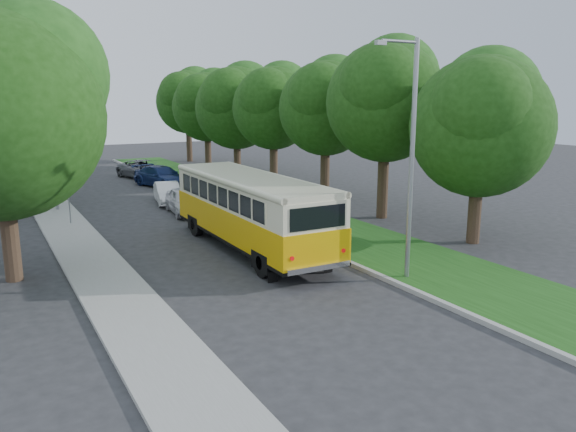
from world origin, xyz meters
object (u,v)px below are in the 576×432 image
lamppost_far (49,136)px  car_blue (162,176)px  vintage_bus (251,213)px  car_grey (144,169)px  lamppost_near (410,153)px  car_silver (185,201)px  car_white (168,193)px

lamppost_far → car_blue: lamppost_far is taller
vintage_bus → car_grey: vintage_bus is taller
car_blue → car_grey: bearing=71.7°
car_blue → vintage_bus: bearing=-113.8°
lamppost_near → vintage_bus: (-2.92, 6.08, -2.80)m
vintage_bus → lamppost_far: bearing=116.1°
lamppost_far → lamppost_near: bearing=-64.3°
lamppost_near → car_blue: 24.56m
lamppost_far → car_silver: (6.08, -3.94, -3.42)m
car_silver → car_white: 3.31m
vintage_bus → car_blue: size_ratio=2.13×
lamppost_far → car_white: lamppost_far is taller
vintage_bus → car_blue: bearing=85.0°
vintage_bus → car_silver: 8.52m
vintage_bus → car_grey: (1.72, 22.90, -0.86)m
car_blue → car_white: bearing=-122.1°
lamppost_near → lamppost_far: (-8.91, 18.50, -0.25)m
car_silver → car_white: (0.06, 3.31, -0.07)m
vintage_bus → car_grey: size_ratio=2.08×
vintage_bus → car_silver: size_ratio=2.59×
lamppost_near → car_white: bearing=98.8°
lamppost_near → car_white: size_ratio=2.13×
vintage_bus → car_white: vintage_bus is taller
car_silver → lamppost_far: bearing=152.9°
car_silver → car_white: car_silver is taller
car_silver → car_white: size_ratio=1.08×
car_silver → car_grey: bearing=89.4°
lamppost_near → car_blue: lamppost_near is taller
vintage_bus → car_grey: bearing=86.1°
lamppost_near → car_silver: size_ratio=1.97×
car_white → car_grey: (1.56, 11.11, 0.08)m
car_blue → car_grey: size_ratio=0.98×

